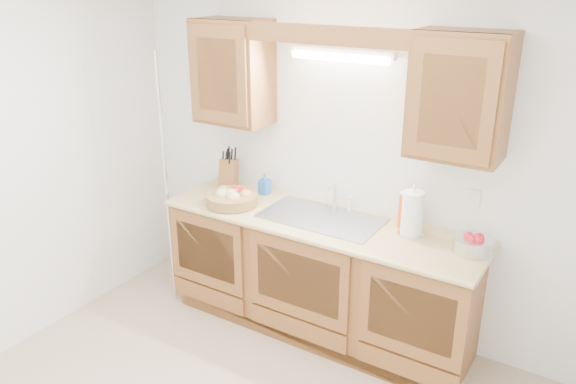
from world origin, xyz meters
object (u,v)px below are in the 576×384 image
Objects in this scene: fruit_basket at (232,197)px; knife_block at (229,174)px; apple_bowl at (473,244)px; paper_towel at (412,214)px.

knife_block is (-0.23, 0.25, 0.07)m from fruit_basket.
knife_block is at bearing 177.34° from apple_bowl.
paper_towel is (1.53, -0.05, 0.03)m from knife_block.
apple_bowl reaches higher than fruit_basket.
paper_towel reaches higher than apple_bowl.
fruit_basket is at bearing -171.40° from paper_towel.
knife_block is at bearing 177.97° from paper_towel.
fruit_basket is 1.23× the size of knife_block.
knife_block reaches higher than fruit_basket.
fruit_basket is 1.19× the size of paper_towel.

